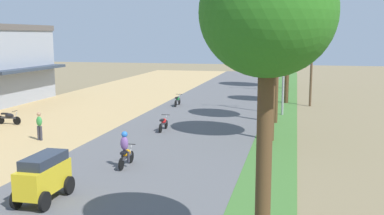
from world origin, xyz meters
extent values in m
cube|color=#2D3847|center=(-15.75, 30.31, 3.08)|extent=(1.20, 9.89, 0.25)
cylinder|color=black|center=(-11.37, 21.30, 0.34)|extent=(0.56, 0.06, 0.56)
cylinder|color=black|center=(-12.61, 21.30, 0.34)|extent=(0.56, 0.06, 0.56)
cube|color=#333338|center=(-11.99, 21.30, 0.52)|extent=(1.12, 0.12, 0.12)
ellipsoid|color=black|center=(-11.91, 21.30, 0.66)|extent=(0.64, 0.28, 0.32)
cube|color=black|center=(-12.27, 21.30, 0.78)|extent=(0.44, 0.20, 0.10)
cylinder|color=#A5A8AD|center=(-11.43, 21.30, 0.61)|extent=(0.26, 0.05, 0.68)
cylinder|color=black|center=(-11.49, 21.30, 0.98)|extent=(0.04, 0.54, 0.04)
cylinder|color=#33333D|center=(-7.32, 17.53, 0.47)|extent=(0.14, 0.14, 0.82)
cylinder|color=#33333D|center=(-7.49, 17.56, 0.47)|extent=(0.14, 0.14, 0.82)
ellipsoid|color=#338C3F|center=(-7.41, 17.54, 1.16)|extent=(0.40, 0.30, 0.56)
sphere|color=#9E7556|center=(-7.41, 17.54, 1.57)|extent=(0.22, 0.22, 0.22)
cylinder|color=#4C351E|center=(5.99, 5.88, 2.86)|extent=(0.40, 0.40, 5.59)
ellipsoid|color=#26641A|center=(5.99, 5.88, 6.51)|extent=(3.30, 3.30, 3.13)
cylinder|color=#4C351E|center=(5.46, 20.44, 2.61)|extent=(0.28, 0.28, 5.11)
ellipsoid|color=#235C21|center=(5.46, 20.44, 6.27)|extent=(4.17, 4.17, 4.03)
cylinder|color=#4C351E|center=(5.43, 25.90, 3.05)|extent=(0.29, 0.29, 5.99)
ellipsoid|color=#1A5D1E|center=(5.43, 25.90, 7.09)|extent=(3.33, 3.33, 3.79)
cylinder|color=#4C351E|center=(5.94, 35.57, 2.16)|extent=(0.37, 0.37, 4.21)
ellipsoid|color=#21611B|center=(5.94, 35.57, 5.33)|extent=(3.14, 3.14, 3.84)
cylinder|color=#4C351E|center=(5.63, 46.88, 3.39)|extent=(0.28, 0.28, 6.65)
ellipsoid|color=#1D541D|center=(5.63, 46.88, 8.16)|extent=(4.28, 4.28, 5.27)
cylinder|color=gray|center=(5.80, 29.29, 4.06)|extent=(0.16, 0.16, 8.00)
cylinder|color=gray|center=(5.10, 29.29, 7.91)|extent=(1.40, 0.08, 0.08)
ellipsoid|color=silver|center=(4.40, 29.29, 7.84)|extent=(0.36, 0.20, 0.14)
cylinder|color=gray|center=(6.50, 29.29, 7.91)|extent=(1.40, 0.08, 0.08)
ellipsoid|color=silver|center=(7.20, 29.29, 7.84)|extent=(0.36, 0.20, 0.14)
cylinder|color=gray|center=(5.80, 43.13, 3.72)|extent=(0.16, 0.16, 7.32)
cylinder|color=gray|center=(5.10, 43.13, 7.23)|extent=(1.40, 0.08, 0.08)
ellipsoid|color=silver|center=(4.40, 43.13, 7.16)|extent=(0.36, 0.20, 0.14)
cylinder|color=gray|center=(6.50, 43.13, 7.23)|extent=(1.40, 0.08, 0.08)
ellipsoid|color=silver|center=(7.20, 43.13, 7.16)|extent=(0.36, 0.20, 0.14)
cylinder|color=brown|center=(7.97, 34.43, 4.79)|extent=(0.20, 0.20, 9.57)
cube|color=gold|center=(-1.97, 8.81, 0.93)|extent=(0.95, 2.40, 0.95)
cube|color=#232B38|center=(-1.97, 8.91, 1.58)|extent=(0.87, 2.00, 0.35)
cylinder|color=black|center=(-2.51, 9.67, 0.42)|extent=(0.12, 0.68, 0.68)
cylinder|color=black|center=(-1.44, 9.67, 0.42)|extent=(0.12, 0.68, 0.68)
cylinder|color=black|center=(-2.51, 7.95, 0.42)|extent=(0.12, 0.68, 0.68)
cylinder|color=black|center=(-1.44, 7.95, 0.42)|extent=(0.12, 0.68, 0.68)
cylinder|color=black|center=(-0.68, 14.23, 0.36)|extent=(0.06, 0.56, 0.56)
cylinder|color=black|center=(-0.68, 12.99, 0.36)|extent=(0.06, 0.56, 0.56)
cube|color=#333338|center=(-0.68, 13.61, 0.54)|extent=(0.12, 1.12, 0.12)
ellipsoid|color=orange|center=(-0.68, 13.69, 0.68)|extent=(0.28, 0.64, 0.32)
cube|color=black|center=(-0.68, 13.33, 0.80)|extent=(0.20, 0.44, 0.10)
cylinder|color=#A5A8AD|center=(-0.68, 14.17, 0.63)|extent=(0.05, 0.26, 0.68)
cylinder|color=black|center=(-0.68, 14.11, 1.00)|extent=(0.54, 0.04, 0.04)
ellipsoid|color=#724C8C|center=(-0.68, 13.41, 1.20)|extent=(0.36, 0.28, 0.64)
sphere|color=blue|center=(-0.68, 13.45, 1.60)|extent=(0.28, 0.28, 0.28)
cylinder|color=#2D2D38|center=(-0.82, 13.51, 0.56)|extent=(0.12, 0.12, 0.48)
cylinder|color=#2D2D38|center=(-0.54, 13.51, 0.56)|extent=(0.12, 0.12, 0.48)
cylinder|color=black|center=(-1.27, 22.19, 0.36)|extent=(0.06, 0.56, 0.56)
cylinder|color=black|center=(-1.27, 20.95, 0.36)|extent=(0.06, 0.56, 0.56)
cube|color=#333338|center=(-1.27, 21.57, 0.54)|extent=(0.12, 1.12, 0.12)
ellipsoid|color=red|center=(-1.27, 21.65, 0.68)|extent=(0.28, 0.64, 0.32)
cube|color=black|center=(-1.27, 21.29, 0.80)|extent=(0.20, 0.44, 0.10)
cylinder|color=#A5A8AD|center=(-1.27, 22.13, 0.63)|extent=(0.05, 0.26, 0.68)
cylinder|color=black|center=(-1.27, 22.07, 1.00)|extent=(0.54, 0.04, 0.04)
cylinder|color=black|center=(-2.98, 32.27, 0.36)|extent=(0.06, 0.56, 0.56)
cylinder|color=black|center=(-2.98, 31.03, 0.36)|extent=(0.06, 0.56, 0.56)
cube|color=#333338|center=(-2.98, 31.65, 0.54)|extent=(0.12, 1.12, 0.12)
ellipsoid|color=#14722D|center=(-2.98, 31.73, 0.68)|extent=(0.28, 0.64, 0.32)
cube|color=black|center=(-2.98, 31.37, 0.80)|extent=(0.20, 0.44, 0.10)
cylinder|color=#A5A8AD|center=(-2.98, 32.21, 0.63)|extent=(0.05, 0.26, 0.68)
cylinder|color=black|center=(-2.98, 32.15, 1.00)|extent=(0.54, 0.04, 0.04)
camera|label=1|loc=(6.69, -5.33, 5.97)|focal=42.76mm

